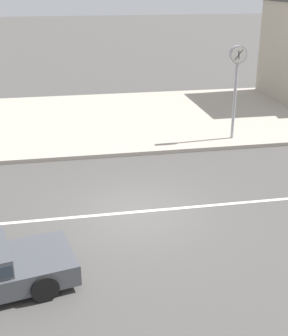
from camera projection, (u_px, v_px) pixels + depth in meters
The scene contains 4 objects.
ground_plane at pixel (137, 212), 13.64m from camera, with size 160.00×160.00×0.00m, color #4C4947.
lane_centre_stripe at pixel (137, 212), 13.64m from camera, with size 50.40×0.14×0.01m, color silver.
kerb_strip at pixel (103, 120), 22.36m from camera, with size 68.00×10.00×0.15m, color #ADA393.
street_clock at pixel (237, 69), 18.49m from camera, with size 0.70×0.22×3.78m.
Camera 1 is at (-2.08, -11.99, 6.30)m, focal length 50.00 mm.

